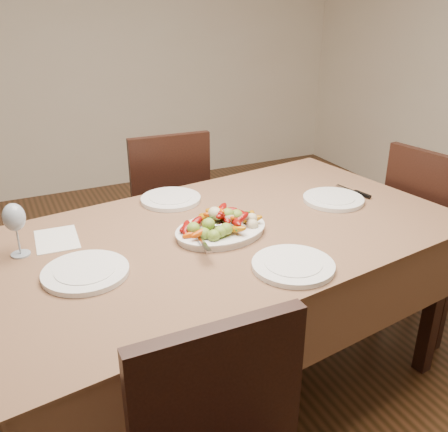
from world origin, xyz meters
name	(u,v)px	position (x,y,z in m)	size (l,w,h in m)	color
wall_back	(59,21)	(0.00, 3.00, 1.40)	(5.00, 0.02, 2.80)	beige
dining_table	(224,313)	(0.11, 0.26, 0.38)	(1.84, 1.04, 0.76)	brown
chair_far	(163,209)	(0.18, 1.20, 0.47)	(0.42, 0.42, 0.95)	black
chair_right	(439,238)	(1.31, 0.26, 0.47)	(0.42, 0.42, 0.95)	black
serving_platter	(221,232)	(0.09, 0.23, 0.77)	(0.35, 0.26, 0.02)	white
roasted_vegetables	(221,218)	(0.09, 0.23, 0.83)	(0.29, 0.19, 0.09)	#6E0907
serving_spoon	(211,231)	(0.03, 0.19, 0.81)	(0.28, 0.06, 0.03)	#9EA0A8
plate_left	(86,272)	(-0.43, 0.16, 0.77)	(0.28, 0.28, 0.02)	white
plate_right	(333,200)	(0.67, 0.32, 0.77)	(0.26, 0.26, 0.02)	white
plate_far	(171,199)	(0.03, 0.63, 0.77)	(0.26, 0.26, 0.02)	white
plate_near	(293,266)	(0.20, -0.10, 0.77)	(0.28, 0.28, 0.02)	white
wine_glass	(16,228)	(-0.61, 0.39, 0.86)	(0.08, 0.08, 0.20)	#8C99A5
menu_card	(57,239)	(-0.48, 0.46, 0.76)	(0.15, 0.21, 0.00)	silver
table_knife	(355,192)	(0.82, 0.36, 0.76)	(0.02, 0.20, 0.01)	#9EA0A8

